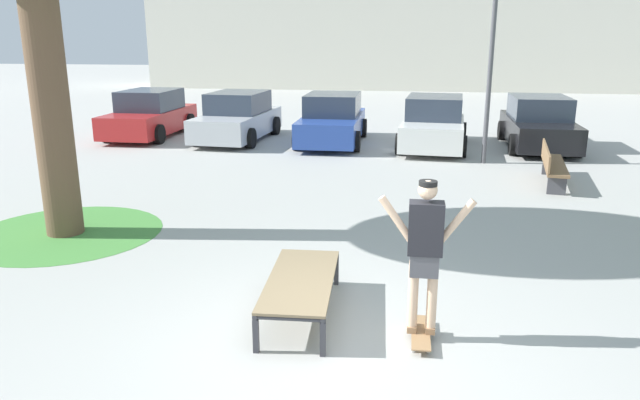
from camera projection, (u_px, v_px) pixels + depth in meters
ground_plane at (336, 351)px, 6.23m from camera, size 120.00×120.00×0.00m
skate_box at (301, 282)px, 6.94m from camera, size 0.85×1.93×0.46m
skateboard at (421, 333)px, 6.45m from camera, size 0.20×0.80×0.09m
skater at (425, 247)px, 6.18m from camera, size 1.00×0.28×1.69m
grass_patch_near_left at (66, 232)px, 9.97m from camera, size 3.16×3.16×0.01m
car_red at (150, 115)px, 19.39m from camera, size 1.92×4.20×1.50m
car_silver at (238, 118)px, 18.71m from camera, size 2.11×4.30×1.50m
car_blue at (332, 121)px, 18.12m from camera, size 1.94×4.21×1.50m
car_white at (434, 124)px, 17.42m from camera, size 2.16×4.32×1.50m
car_black at (538, 124)px, 17.38m from camera, size 1.98×4.23×1.50m
park_bench at (552, 164)px, 13.15m from camera, size 0.79×2.44×0.83m
light_post at (495, 9)px, 14.41m from camera, size 0.36×0.36×5.83m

